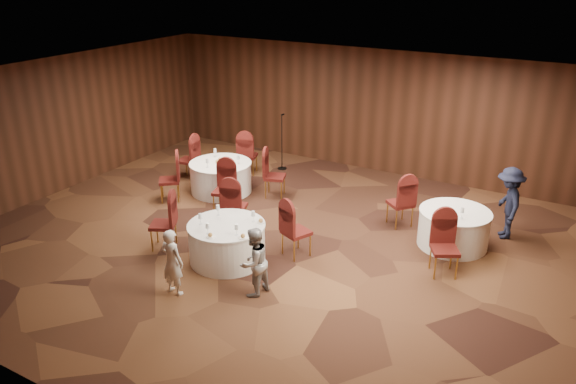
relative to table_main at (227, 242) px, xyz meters
The scene contains 15 objects.
ground 1.13m from the table_main, 65.42° to the left, with size 12.00×12.00×0.00m, color black.
room_shell 1.92m from the table_main, 65.42° to the left, with size 12.00×12.00×12.00m.
table_main is the anchor object (origin of this frame).
table_left 3.41m from the table_main, 127.97° to the left, with size 1.50×1.50×0.74m.
table_right 4.44m from the table_main, 37.37° to the left, with size 1.39×1.39×0.74m.
chairs_main 0.69m from the table_main, 118.96° to the left, with size 3.10×2.07×1.00m.
chairs_left 3.43m from the table_main, 127.88° to the left, with size 3.16×3.08×1.00m.
chairs_right 3.77m from the table_main, 37.48° to the left, with size 2.09×2.28×1.00m.
tabletop_main 0.51m from the table_main, 33.92° to the right, with size 1.10×1.09×0.22m.
tabletop_left 3.45m from the table_main, 127.95° to the left, with size 0.86×0.77×0.22m.
tabletop_right 4.47m from the table_main, 33.41° to the left, with size 0.08×0.08×0.22m.
mic_stand 5.06m from the table_main, 108.59° to the left, with size 0.24×0.24×1.52m.
woman_a 1.40m from the table_main, 95.32° to the right, with size 0.44×0.29×1.19m, color silver.
woman_b 1.31m from the table_main, 33.85° to the right, with size 0.59×0.46×1.22m, color #A4A4A8.
man_c 5.65m from the table_main, 39.59° to the left, with size 0.96×0.55×1.49m, color black.
Camera 1 is at (5.17, -8.49, 5.30)m, focal length 35.00 mm.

